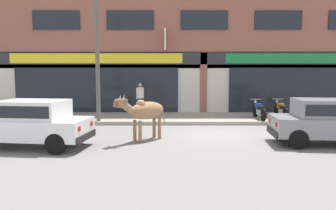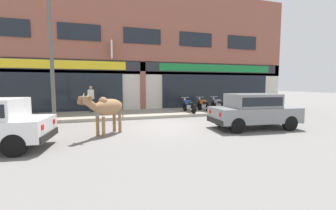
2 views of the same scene
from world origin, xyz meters
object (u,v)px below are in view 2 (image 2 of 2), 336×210
at_px(motorcycle_0, 189,106).
at_px(cow, 107,108).
at_px(car_0, 253,109).
at_px(pedestrian, 91,96).
at_px(utility_pole, 52,59).
at_px(motorcycle_1, 204,105).
at_px(motorcycle_2, 218,104).

bearing_deg(motorcycle_0, cow, -140.67).
bearing_deg(car_0, pedestrian, 134.95).
relative_size(car_0, utility_pole, 0.65).
relative_size(motorcycle_0, utility_pole, 0.31).
xyz_separation_m(motorcycle_0, pedestrian, (-5.68, 1.77, 0.60)).
bearing_deg(pedestrian, car_0, -45.05).
height_order(pedestrian, utility_pole, utility_pole).
xyz_separation_m(cow, motorcycle_1, (6.09, 4.26, -0.46)).
bearing_deg(cow, utility_pole, 123.77).
xyz_separation_m(cow, utility_pole, (-2.31, 3.46, 2.04)).
bearing_deg(car_0, cow, 173.56).
bearing_deg(car_0, motorcycle_1, 87.55).
distance_m(cow, utility_pole, 4.63).
distance_m(motorcycle_0, utility_pole, 7.77).
relative_size(car_0, motorcycle_2, 2.06).
bearing_deg(motorcycle_1, motorcycle_0, -171.96).
bearing_deg(utility_pole, pedestrian, 55.76).
bearing_deg(motorcycle_1, car_0, -92.45).
height_order(cow, car_0, cow).
distance_m(motorcycle_0, motorcycle_1, 1.08).
height_order(motorcycle_2, utility_pole, utility_pole).
distance_m(cow, motorcycle_2, 8.38).
height_order(cow, motorcycle_1, cow).
height_order(motorcycle_2, pedestrian, pedestrian).
xyz_separation_m(motorcycle_1, pedestrian, (-6.75, 1.62, 0.60)).
bearing_deg(motorcycle_2, utility_pole, -174.77).
bearing_deg(motorcycle_2, pedestrian, 168.71).
bearing_deg(car_0, motorcycle_0, 100.24).
bearing_deg(pedestrian, motorcycle_0, -17.35).
relative_size(motorcycle_2, pedestrian, 1.13).
bearing_deg(motorcycle_2, motorcycle_0, -174.38).
bearing_deg(motorcycle_0, motorcycle_2, 5.62).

